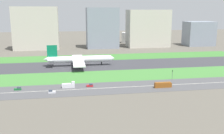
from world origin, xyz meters
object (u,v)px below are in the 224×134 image
cargo_warehouse (199,34)px  car_1 (18,89)px  car_4 (90,85)px  fuel_tank_west (105,39)px  car_0 (52,92)px  bus_0 (163,85)px  hangar_building (102,28)px  fuel_tank_centre (128,38)px  traffic_light (172,74)px  terminal_building (36,28)px  office_tower (148,28)px  airliner (78,59)px  truck_0 (69,85)px

cargo_warehouse → car_1: bearing=-140.3°
car_4 → fuel_tank_west: (42.14, 227.00, 6.12)m
car_0 → fuel_tank_west: size_ratio=0.17×
bus_0 → hangar_building: bearing=-85.4°
hangar_building → fuel_tank_west: bearing=77.6°
fuel_tank_west → fuel_tank_centre: (36.39, 0.00, 1.18)m
hangar_building → fuel_tank_centre: (46.28, 45.00, -18.56)m
cargo_warehouse → fuel_tank_west: (-130.64, 45.00, -10.10)m
traffic_light → fuel_tank_west: fuel_tank_west is taller
fuel_tank_centre → terminal_building: bearing=-161.3°
car_4 → cargo_warehouse: bearing=46.5°
traffic_light → office_tower: 178.65m
hangar_building → office_tower: 63.91m
airliner → fuel_tank_centre: (83.38, 159.00, 1.99)m
truck_0 → car_1: bearing=180.0°
hangar_building → fuel_tank_west: hangar_building is taller
car_0 → traffic_light: 88.34m
car_0 → traffic_light: traffic_light is taller
car_4 → terminal_building: size_ratio=0.08×
truck_0 → hangar_building: bearing=75.7°
airliner → car_4: size_ratio=14.77×
car_0 → hangar_building: bearing=-106.6°
office_tower → truck_0: bearing=-121.2°
fuel_tank_centre → office_tower: bearing=-68.6°
car_0 → office_tower: office_tower is taller
terminal_building → hangar_building: 86.36m
fuel_tank_west → fuel_tank_centre: bearing=0.0°
truck_0 → car_4: truck_0 is taller
traffic_light → cargo_warehouse: 206.88m
terminal_building → car_0: bearing=-81.3°
airliner → traffic_light: size_ratio=9.03×
car_4 → cargo_warehouse: 251.47m
bus_0 → terminal_building: 218.80m
terminal_building → office_tower: (150.26, 0.00, -1.94)m
cargo_warehouse → fuel_tank_west: bearing=161.0°
airliner → car_0: (-19.96, -78.00, -5.31)m
truck_0 → cargo_warehouse: bearing=44.2°
car_0 → car_4: (24.81, 10.00, 0.00)m
truck_0 → car_1: (-32.34, 0.00, -0.75)m
truck_0 → car_0: (-10.62, -10.00, -0.75)m
truck_0 → car_1: 32.35m
cargo_warehouse → fuel_tank_west: cargo_warehouse is taller
traffic_light → car_1: bearing=-175.8°
car_4 → fuel_tank_centre: (78.52, 227.00, 7.30)m
bus_0 → car_1: size_ratio=2.64×
hangar_building → airliner: bearing=-108.0°
bus_0 → cargo_warehouse: size_ratio=0.29×
truck_0 → office_tower: office_tower is taller
car_1 → hangar_building: size_ratio=0.08×
car_1 → fuel_tank_centre: fuel_tank_centre is taller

